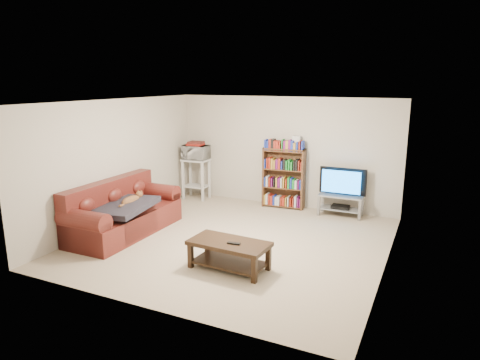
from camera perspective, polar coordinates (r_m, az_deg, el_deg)
The scene contains 19 objects.
floor at distance 7.54m, azimuth -0.61°, elevation -8.12°, with size 5.00×5.00×0.00m, color #C2AE90.
ceiling at distance 7.04m, azimuth -0.66°, elevation 10.40°, with size 5.00×5.00×0.00m, color white.
wall_back at distance 9.47m, azimuth 5.98°, elevation 3.75°, with size 5.00×5.00×0.00m, color beige.
wall_front at distance 5.14m, azimuth -12.90°, elevation -4.62°, with size 5.00×5.00×0.00m, color beige.
wall_left at distance 8.56m, azimuth -15.89°, elevation 2.31°, with size 5.00×5.00×0.00m, color beige.
wall_right at distance 6.54m, azimuth 19.52°, elevation -1.23°, with size 5.00×5.00×0.00m, color beige.
sofa at distance 8.14m, azimuth -15.51°, elevation -4.51°, with size 0.99×2.25×0.96m.
blanket at distance 7.85m, azimuth -15.28°, elevation -3.44°, with size 0.87×1.12×0.10m, color #26232D.
cat at distance 7.98m, azimuth -14.37°, elevation -2.66°, with size 0.24×0.61×0.18m, color brown, non-canonical shape.
coffee_table at distance 6.39m, azimuth -1.45°, elevation -9.29°, with size 1.21×0.65×0.43m.
remote at distance 6.24m, azimuth -0.84°, elevation -8.44°, with size 0.19×0.05×0.02m, color black.
tv_stand at distance 9.05m, azimuth 13.28°, elevation -2.81°, with size 0.89×0.41×0.44m.
television at distance 8.94m, azimuth 13.42°, elevation -0.25°, with size 0.96×0.13×0.55m, color black.
dvd_player at distance 9.08m, azimuth 13.25°, elevation -3.50°, with size 0.36×0.25×0.06m, color black.
bookshelf at distance 9.36m, azimuth 5.85°, elevation 0.38°, with size 0.93×0.34×1.32m.
shelf_clutter at distance 9.21m, azimuth 6.57°, elevation 4.85°, with size 0.67×0.24×0.28m.
microwave_stand at distance 10.08m, azimuth -5.86°, elevation 0.89°, with size 0.61×0.45×0.95m.
microwave at distance 9.99m, azimuth -5.92°, elevation 3.70°, with size 0.58×0.40×0.32m, color silver.
game_boxes at distance 9.96m, azimuth -5.95°, elevation 4.76°, with size 0.34×0.30×0.05m, color maroon.
Camera 1 is at (3.06, -6.33, 2.74)m, focal length 32.00 mm.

